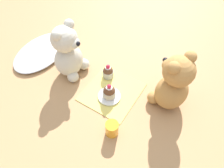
% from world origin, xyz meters
% --- Properties ---
extents(ground_plane, '(4.00, 4.00, 0.00)m').
position_xyz_m(ground_plane, '(0.00, 0.00, 0.00)').
color(ground_plane, tan).
extents(knitted_placemat, '(0.23, 0.22, 0.01)m').
position_xyz_m(knitted_placemat, '(0.00, 0.00, 0.00)').
color(knitted_placemat, '#E0D166').
rests_on(knitted_placemat, ground_plane).
extents(tulle_cloth, '(0.31, 0.20, 0.03)m').
position_xyz_m(tulle_cloth, '(0.01, 0.42, 0.01)').
color(tulle_cloth, silver).
rests_on(tulle_cloth, ground_plane).
extents(teddy_bear_cream, '(0.14, 0.13, 0.26)m').
position_xyz_m(teddy_bear_cream, '(0.00, 0.22, 0.12)').
color(teddy_bear_cream, beige).
rests_on(teddy_bear_cream, ground_plane).
extents(teddy_bear_tan, '(0.17, 0.16, 0.27)m').
position_xyz_m(teddy_bear_tan, '(0.08, -0.22, 0.12)').
color(teddy_bear_tan, '#B78447').
rests_on(teddy_bear_tan, ground_plane).
extents(cupcake_near_cream_bear, '(0.05, 0.05, 0.07)m').
position_xyz_m(cupcake_near_cream_bear, '(0.06, 0.06, 0.03)').
color(cupcake_near_cream_bear, '#B2ADA3').
rests_on(cupcake_near_cream_bear, knitted_placemat).
extents(saucer_plate, '(0.09, 0.09, 0.01)m').
position_xyz_m(saucer_plate, '(-0.03, -0.01, 0.01)').
color(saucer_plate, silver).
rests_on(saucer_plate, knitted_placemat).
extents(cupcake_near_tan_bear, '(0.05, 0.05, 0.07)m').
position_xyz_m(cupcake_near_tan_bear, '(-0.03, -0.01, 0.04)').
color(cupcake_near_tan_bear, '#B2ADA3').
rests_on(cupcake_near_tan_bear, saucer_plate).
extents(juice_glass, '(0.05, 0.05, 0.07)m').
position_xyz_m(juice_glass, '(-0.16, -0.10, 0.03)').
color(juice_glass, orange).
rests_on(juice_glass, ground_plane).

